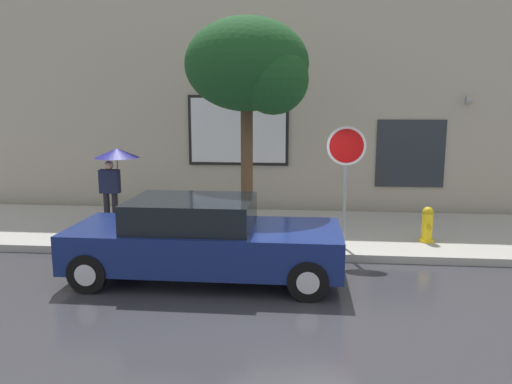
# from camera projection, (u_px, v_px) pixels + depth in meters

# --- Properties ---
(ground_plane) EXTENTS (60.00, 60.00, 0.00)m
(ground_plane) POSITION_uv_depth(u_px,v_px,m) (289.00, 278.00, 8.60)
(ground_plane) COLOR #333338
(sidewalk) EXTENTS (20.00, 4.00, 0.15)m
(sidewalk) POSITION_uv_depth(u_px,v_px,m) (294.00, 231.00, 11.53)
(sidewalk) COLOR #A3A099
(sidewalk) RESTS_ON ground
(building_facade) EXTENTS (20.00, 0.67, 7.00)m
(building_facade) POSITION_uv_depth(u_px,v_px,m) (297.00, 86.00, 13.38)
(building_facade) COLOR #B2A893
(building_facade) RESTS_ON ground
(parked_car) EXTENTS (4.61, 1.91, 1.41)m
(parked_car) POSITION_uv_depth(u_px,v_px,m) (203.00, 239.00, 8.50)
(parked_car) COLOR navy
(parked_car) RESTS_ON ground
(fire_hydrant) EXTENTS (0.30, 0.44, 0.75)m
(fire_hydrant) POSITION_uv_depth(u_px,v_px,m) (427.00, 225.00, 10.30)
(fire_hydrant) COLOR yellow
(fire_hydrant) RESTS_ON sidewalk
(pedestrian_with_umbrella) EXTENTS (1.04, 1.04, 1.84)m
(pedestrian_with_umbrella) POSITION_uv_depth(u_px,v_px,m) (115.00, 163.00, 11.52)
(pedestrian_with_umbrella) COLOR black
(pedestrian_with_umbrella) RESTS_ON sidewalk
(street_tree) EXTENTS (2.56, 2.17, 4.61)m
(street_tree) POSITION_uv_depth(u_px,v_px,m) (252.00, 69.00, 10.04)
(street_tree) COLOR #4C3823
(street_tree) RESTS_ON sidewalk
(stop_sign) EXTENTS (0.76, 0.10, 2.43)m
(stop_sign) POSITION_uv_depth(u_px,v_px,m) (346.00, 163.00, 9.63)
(stop_sign) COLOR gray
(stop_sign) RESTS_ON sidewalk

